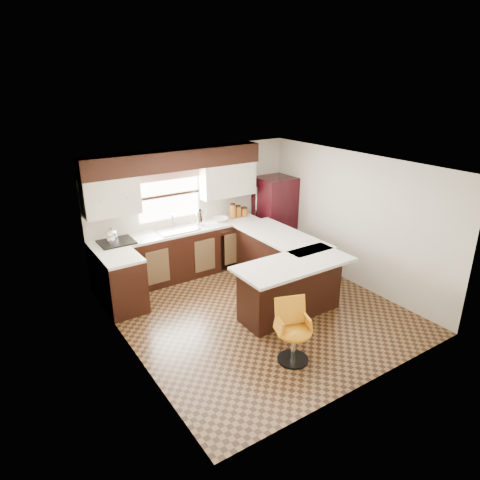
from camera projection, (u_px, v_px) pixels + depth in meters
floor at (258, 311)px, 7.04m from camera, size 4.40×4.40×0.00m
ceiling at (260, 166)px, 6.18m from camera, size 4.40×4.40×0.00m
wall_back at (193, 209)px, 8.33m from camera, size 4.40×0.00×4.40m
wall_front at (371, 301)px, 4.89m from camera, size 4.40×0.00×4.40m
wall_left at (127, 275)px, 5.53m from camera, size 0.00×4.40×4.40m
wall_right at (354, 220)px, 7.69m from camera, size 0.00×4.40×4.40m
base_cab_back at (181, 254)px, 8.13m from camera, size 3.30×0.60×0.90m
base_cab_left at (123, 285)px, 6.93m from camera, size 0.60×0.70×0.90m
counter_back at (180, 231)px, 7.96m from camera, size 3.30×0.60×0.04m
counter_left at (120, 258)px, 6.76m from camera, size 0.60×0.70×0.04m
soffit at (175, 160)px, 7.62m from camera, size 3.40×0.35×0.36m
upper_cab_left at (111, 197)px, 7.17m from camera, size 0.94×0.35×0.64m
upper_cab_right at (227, 180)px, 8.35m from camera, size 1.14×0.35×0.64m
window_pane at (169, 195)px, 7.93m from camera, size 1.20×0.02×0.90m
valance at (169, 175)px, 7.76m from camera, size 1.30×0.06×0.18m
sink at (178, 230)px, 7.91m from camera, size 0.75×0.45×0.03m
dishwasher at (233, 249)px, 8.43m from camera, size 0.58×0.03×0.78m
cooktop at (117, 242)px, 7.32m from camera, size 0.58×0.50×0.02m
peninsula_long at (278, 261)px, 7.83m from camera, size 0.60×1.95×0.90m
peninsula_return at (290, 289)px, 6.80m from camera, size 1.65×0.60×0.90m
counter_pen_long at (281, 236)px, 7.68m from camera, size 0.84×1.95×0.04m
counter_pen_return at (294, 264)px, 6.55m from camera, size 1.89×0.84×0.04m
refrigerator at (275, 216)px, 9.04m from camera, size 0.72×0.69×1.68m
bar_chair at (294, 333)px, 5.66m from camera, size 0.59×0.59×0.87m
kettle at (112, 235)px, 7.23m from camera, size 0.19×0.19×0.26m
percolator at (200, 218)px, 8.12m from camera, size 0.14×0.14×0.30m
mixing_bowl at (220, 220)px, 8.40m from camera, size 0.36×0.36×0.07m
canister_large at (233, 212)px, 8.53m from camera, size 0.12×0.12×0.28m
canister_med at (238, 212)px, 8.61m from camera, size 0.12×0.12×0.22m
canister_small at (244, 212)px, 8.69m from camera, size 0.14×0.14×0.16m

